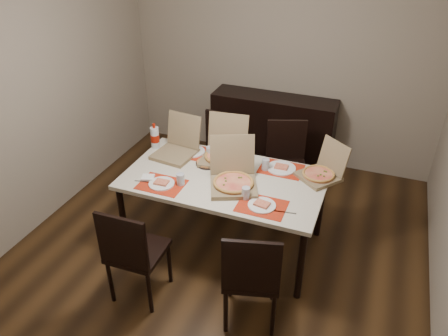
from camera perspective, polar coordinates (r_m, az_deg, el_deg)
The scene contains 20 objects.
ground at distance 4.34m, azimuth -0.48°, elevation -10.48°, with size 3.80×4.00×0.02m, color #3E2713.
room_walls at distance 3.82m, azimuth 1.85°, elevation 13.83°, with size 3.84×4.02×2.62m.
sideboard at distance 5.50m, azimuth 6.34°, elevation 4.84°, with size 1.50×0.40×0.90m, color black.
dining_table at distance 3.99m, azimuth 0.00°, elevation -2.05°, with size 1.80×1.00×0.75m.
chair_near_left at distance 3.60m, azimuth -11.85°, elevation -10.57°, with size 0.43×0.43×0.93m.
chair_near_right at distance 3.35m, azimuth 3.57°, elevation -13.72°, with size 0.52×0.52×0.93m.
chair_far_left at distance 4.88m, azimuth -0.72°, elevation 2.25°, with size 0.45×0.45×0.93m.
chair_far_right at distance 4.75m, azimuth 8.13°, elevation 1.01°, with size 0.54×0.54×0.93m.
setting_near_left at distance 3.89m, azimuth -7.72°, elevation -1.82°, with size 0.46×0.30×0.11m.
setting_near_right at distance 3.61m, azimuth 4.37°, elevation -4.43°, with size 0.49×0.30×0.11m.
setting_far_left at distance 4.35m, azimuth -3.83°, elevation 2.22°, with size 0.49×0.30×0.11m.
setting_far_right at distance 4.10m, azimuth 6.98°, elevation 0.11°, with size 0.47×0.30×0.11m.
napkin_loose at distance 3.94m, azimuth 1.26°, elevation -1.25°, with size 0.12×0.11×0.02m, color white.
pizza_box_center at distance 3.82m, azimuth 1.21°, elevation -1.53°, with size 0.54×0.56×0.40m.
pizza_box_right at distance 4.03m, azimuth 12.58°, elevation -0.54°, with size 0.48×0.48×0.33m.
pizza_box_left at distance 4.32m, azimuth -6.18°, elevation 2.53°, with size 0.41×0.45×0.37m.
pizza_box_extra at distance 4.22m, azimuth -0.03°, elevation 1.91°, with size 0.44×0.48×0.40m.
faina_plate at distance 4.16m, azimuth -2.17°, elevation 0.68°, with size 0.22×0.22×0.03m.
dip_bowl at distance 4.06m, azimuth 1.99°, elevation -0.11°, with size 0.13×0.13×0.03m, color white.
soda_bottle at distance 4.45m, azimuth -9.01°, elevation 3.95°, with size 0.09×0.09×0.26m.
Camera 1 is at (1.20, -3.01, 2.87)m, focal length 35.00 mm.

